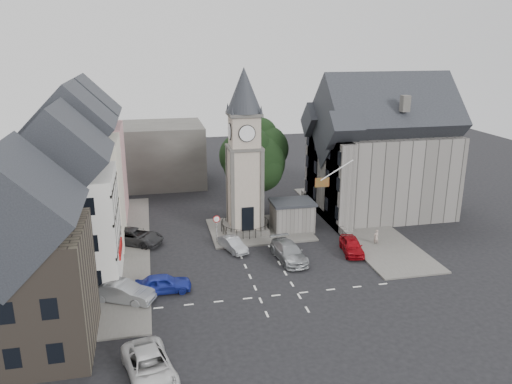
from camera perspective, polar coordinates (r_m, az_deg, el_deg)
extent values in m
plane|color=black|center=(43.55, 0.74, -8.31)|extent=(120.00, 120.00, 0.00)
cube|color=#595651|center=(48.24, -15.64, -6.28)|extent=(6.00, 30.00, 0.14)
cube|color=#595651|center=(54.11, 11.33, -3.40)|extent=(6.00, 26.00, 0.14)
cube|color=#595651|center=(51.00, 0.39, -4.32)|extent=(10.00, 8.00, 0.16)
cube|color=silver|center=(38.79, 2.58, -11.69)|extent=(20.00, 8.00, 0.01)
cube|color=#4C4944|center=(50.62, -1.28, -4.16)|extent=(4.20, 4.20, 0.70)
torus|color=black|center=(50.36, -1.28, -3.39)|extent=(4.86, 4.86, 0.06)
cube|color=#A29383|center=(49.21, -1.31, 0.57)|extent=(3.00, 3.00, 8.00)
cube|color=black|center=(48.74, -0.97, -3.06)|extent=(1.20, 0.25, 2.40)
cube|color=#4C4944|center=(48.24, -1.34, 5.13)|extent=(3.30, 3.30, 0.25)
cube|color=#A29383|center=(47.93, -1.35, 7.00)|extent=(2.70, 2.70, 3.20)
cylinder|color=white|center=(46.58, -1.03, 6.71)|extent=(1.50, 0.12, 1.50)
cube|color=#4C4944|center=(47.68, -1.37, 8.89)|extent=(3.10, 3.10, 0.30)
cone|color=black|center=(47.42, -1.39, 11.59)|extent=(3.40, 3.40, 4.20)
cube|color=slate|center=(50.86, 4.15, -2.84)|extent=(4.00, 3.00, 2.80)
cube|color=black|center=(50.35, 4.18, -1.18)|extent=(4.30, 3.30, 0.25)
cylinder|color=black|center=(55.01, -0.23, -0.37)|extent=(0.70, 0.70, 4.40)
cylinder|color=black|center=(47.52, -4.51, -4.49)|extent=(0.10, 0.10, 2.50)
cone|color=#A50C0C|center=(46.99, -4.53, -3.12)|extent=(0.70, 0.06, 0.70)
cone|color=white|center=(46.97, -4.53, -3.13)|extent=(0.54, 0.04, 0.54)
cube|color=tan|center=(56.45, -18.56, 2.14)|extent=(7.50, 7.00, 10.00)
cube|color=#F1E3CA|center=(48.79, -19.49, -0.21)|extent=(7.50, 7.00, 10.00)
cube|color=silver|center=(41.43, -20.68, -4.07)|extent=(7.50, 7.00, 9.00)
cube|color=#463D35|center=(33.82, -25.22, -10.37)|extent=(8.00, 7.00, 8.00)
cube|color=#4C4944|center=(68.04, -14.56, 4.04)|extent=(20.00, 10.00, 8.00)
cube|color=slate|center=(57.03, 14.10, 2.15)|extent=(14.00, 10.00, 9.00)
cube|color=slate|center=(51.48, 9.57, 0.84)|extent=(1.60, 4.40, 9.00)
cube|color=slate|center=(57.81, 7.05, 2.73)|extent=(1.60, 4.40, 9.00)
cube|color=slate|center=(54.72, 7.83, -2.56)|extent=(0.40, 16.00, 0.90)
cylinder|color=white|center=(47.05, 9.23, 2.48)|extent=(3.17, 0.10, 1.89)
plane|color=#B21414|center=(46.85, 7.57, 1.10)|extent=(1.40, 0.00, 1.40)
imported|color=navy|center=(39.52, -10.56, -10.24)|extent=(4.28, 1.75, 1.45)
imported|color=gray|center=(38.84, -14.97, -10.98)|extent=(4.96, 3.52, 1.55)
imported|color=#2C2C2E|center=(48.81, -13.67, -4.98)|extent=(6.00, 4.78, 1.52)
imported|color=#9FA2A7|center=(46.12, -2.64, -6.01)|extent=(2.46, 3.91, 1.22)
imported|color=#979B9E|center=(44.25, 3.78, -6.84)|extent=(2.66, 5.44, 1.52)
imported|color=#980810|center=(46.39, 10.88, -6.02)|extent=(2.36, 4.43, 1.44)
imported|color=silver|center=(30.77, -12.06, -18.93)|extent=(3.59, 5.80, 1.50)
imported|color=#A69589|center=(48.58, 13.57, -5.06)|extent=(0.64, 0.49, 1.54)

